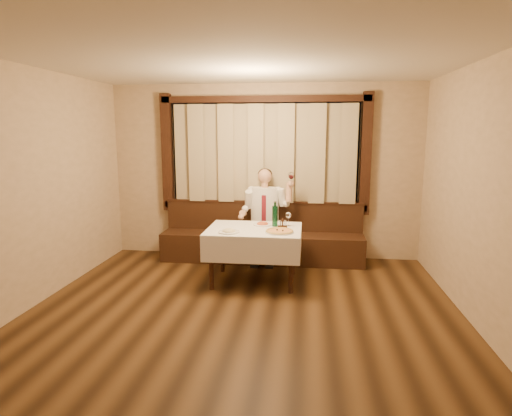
# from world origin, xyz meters

# --- Properties ---
(room) EXTENTS (5.01, 6.01, 2.81)m
(room) POSITION_xyz_m (-0.00, 0.97, 1.50)
(room) COLOR black
(room) RESTS_ON ground
(banquette) EXTENTS (3.20, 0.61, 0.94)m
(banquette) POSITION_xyz_m (0.00, 2.72, 0.31)
(banquette) COLOR black
(banquette) RESTS_ON ground
(dining_table) EXTENTS (1.27, 0.97, 0.76)m
(dining_table) POSITION_xyz_m (0.00, 1.70, 0.65)
(dining_table) COLOR black
(dining_table) RESTS_ON ground
(pizza) EXTENTS (0.38, 0.38, 0.04)m
(pizza) POSITION_xyz_m (0.36, 1.50, 0.77)
(pizza) COLOR white
(pizza) RESTS_ON dining_table
(pasta_red) EXTENTS (0.26, 0.26, 0.09)m
(pasta_red) POSITION_xyz_m (0.09, 1.91, 0.79)
(pasta_red) COLOR white
(pasta_red) RESTS_ON dining_table
(pasta_cream) EXTENTS (0.27, 0.27, 0.09)m
(pasta_cream) POSITION_xyz_m (-0.30, 1.41, 0.79)
(pasta_cream) COLOR white
(pasta_cream) RESTS_ON dining_table
(green_bottle) EXTENTS (0.08, 0.08, 0.35)m
(green_bottle) POSITION_xyz_m (0.27, 1.85, 0.91)
(green_bottle) COLOR #104D2A
(green_bottle) RESTS_ON dining_table
(table_wine_glass) EXTENTS (0.07, 0.07, 0.20)m
(table_wine_glass) POSITION_xyz_m (0.45, 1.89, 0.90)
(table_wine_glass) COLOR white
(table_wine_glass) RESTS_ON dining_table
(cruet_caddy) EXTENTS (0.13, 0.08, 0.13)m
(cruet_caddy) POSITION_xyz_m (0.38, 1.72, 0.80)
(cruet_caddy) COLOR black
(cruet_caddy) RESTS_ON dining_table
(seated_man) EXTENTS (0.83, 0.62, 1.48)m
(seated_man) POSITION_xyz_m (0.05, 2.63, 0.85)
(seated_man) COLOR black
(seated_man) RESTS_ON ground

